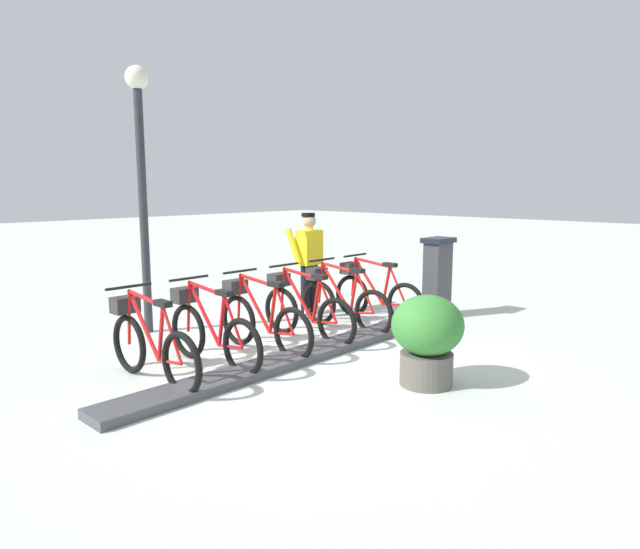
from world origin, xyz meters
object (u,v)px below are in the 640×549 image
object	(u,v)px
lamp_post	(141,160)
planter_bush	(427,335)
bike_docked_2	(304,309)
worker_near_rack	(309,259)
bike_docked_1	(341,301)
bike_docked_5	(150,344)
payment_kiosk	(437,276)
bike_docked_3	(261,319)
bike_docked_4	(210,330)
bike_docked_0	(374,293)

from	to	relation	value
lamp_post	planter_bush	bearing A→B (deg)	-168.11
bike_docked_2	worker_near_rack	size ratio (longest dim) A/B	1.04
bike_docked_1	planter_bush	size ratio (longest dim) A/B	1.77
worker_near_rack	bike_docked_5	bearing A→B (deg)	107.03
payment_kiosk	bike_docked_2	distance (m)	2.54
bike_docked_2	planter_bush	size ratio (longest dim) A/B	1.77
bike_docked_2	lamp_post	bearing A→B (deg)	32.79
bike_docked_3	payment_kiosk	bearing A→B (deg)	-99.99
bike_docked_2	bike_docked_3	world-z (taller)	same
lamp_post	bike_docked_1	bearing A→B (deg)	-133.68
bike_docked_1	worker_near_rack	xyz separation A→B (m)	(1.09, -0.43, 0.48)
bike_docked_2	bike_docked_5	bearing A→B (deg)	90.00
bike_docked_3	planter_bush	world-z (taller)	bike_docked_3
bike_docked_3	lamp_post	xyz separation A→B (m)	(1.93, 0.47, 2.02)
bike_docked_4	worker_near_rack	distance (m)	3.01
bike_docked_4	payment_kiosk	bearing A→B (deg)	-98.09
bike_docked_5	worker_near_rack	bearing A→B (deg)	-72.97
payment_kiosk	bike_docked_5	distance (m)	4.84
bike_docked_1	bike_docked_2	distance (m)	0.78
bike_docked_5	worker_near_rack	world-z (taller)	worker_near_rack
bike_docked_3	planter_bush	size ratio (longest dim) A/B	1.77
bike_docked_2	planter_bush	world-z (taller)	bike_docked_2
bike_docked_3	bike_docked_2	bearing A→B (deg)	-90.00
payment_kiosk	bike_docked_2	size ratio (longest dim) A/B	0.74
bike_docked_2	bike_docked_4	distance (m)	1.56
bike_docked_2	worker_near_rack	xyz separation A→B (m)	(1.09, -1.21, 0.48)
bike_docked_1	bike_docked_4	size ratio (longest dim) A/B	1.00
bike_docked_0	bike_docked_1	xyz separation A→B (m)	(0.00, 0.78, 0.00)
worker_near_rack	bike_docked_3	bearing A→B (deg)	118.65
bike_docked_2	lamp_post	xyz separation A→B (m)	(1.93, 1.25, 2.02)
payment_kiosk	bike_docked_2	xyz separation A→B (m)	(0.57, 2.47, -0.24)
payment_kiosk	worker_near_rack	xyz separation A→B (m)	(1.66, 1.25, 0.24)
worker_near_rack	lamp_post	size ratio (longest dim) A/B	0.45
worker_near_rack	lamp_post	bearing A→B (deg)	70.98
bike_docked_1	bike_docked_4	distance (m)	2.34
bike_docked_0	lamp_post	world-z (taller)	lamp_post
bike_docked_3	bike_docked_5	xyz separation A→B (m)	(0.00, 1.56, 0.00)
bike_docked_1	bike_docked_3	bearing A→B (deg)	90.00
worker_near_rack	planter_bush	distance (m)	3.67
bike_docked_3	bike_docked_5	size ratio (longest dim) A/B	1.00
bike_docked_0	bike_docked_2	bearing A→B (deg)	90.00
bike_docked_4	planter_bush	xyz separation A→B (m)	(-2.20, -1.18, 0.11)
worker_near_rack	bike_docked_4	bearing A→B (deg)	111.43
bike_docked_5	planter_bush	distance (m)	2.95
lamp_post	planter_bush	world-z (taller)	lamp_post
bike_docked_2	bike_docked_4	world-z (taller)	same
bike_docked_2	bike_docked_1	bearing A→B (deg)	-90.00
bike_docked_0	lamp_post	size ratio (longest dim) A/B	0.46
bike_docked_2	bike_docked_4	bearing A→B (deg)	90.00
payment_kiosk	lamp_post	bearing A→B (deg)	55.98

